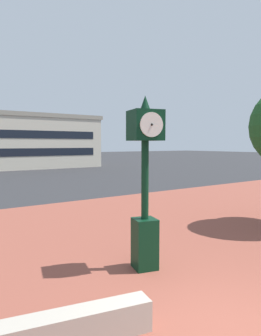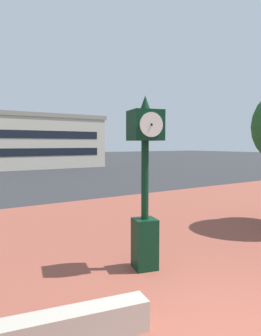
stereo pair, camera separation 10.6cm
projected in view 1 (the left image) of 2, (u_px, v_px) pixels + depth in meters
ground_plane at (238, 335)px, 4.87m from camera, size 200.00×200.00×0.00m
plaza_brick_paving at (105, 258)px, 8.14m from camera, size 44.00×16.03×0.01m
planter_wall at (46, 334)px, 4.49m from camera, size 3.21×1.04×0.50m
street_clock at (145, 181)px, 7.35m from camera, size 0.85×0.87×4.06m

